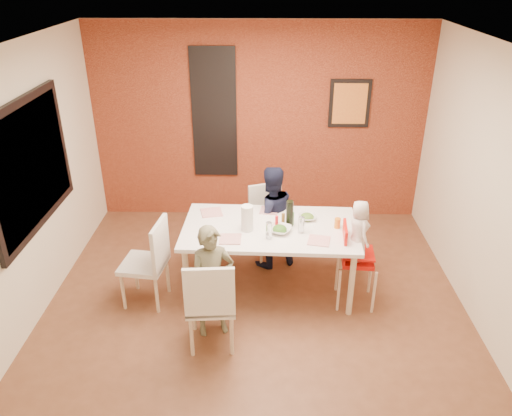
{
  "coord_description": "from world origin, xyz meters",
  "views": [
    {
      "loc": [
        0.09,
        -4.32,
        3.37
      ],
      "look_at": [
        0.0,
        0.3,
        1.05
      ],
      "focal_mm": 35.0,
      "sensor_mm": 36.0,
      "label": 1
    }
  ],
  "objects_px": {
    "wine_bottle": "(290,214)",
    "toddler": "(358,231)",
    "chair_left": "(151,258)",
    "paper_towel_roll": "(247,218)",
    "child_near": "(212,282)",
    "chair_near": "(211,301)",
    "child_far": "(270,217)",
    "chair_far": "(268,217)",
    "high_chair": "(353,257)",
    "dining_table": "(270,232)"
  },
  "relations": [
    {
      "from": "wine_bottle",
      "to": "paper_towel_roll",
      "type": "height_order",
      "value": "wine_bottle"
    },
    {
      "from": "chair_far",
      "to": "child_far",
      "type": "xyz_separation_m",
      "value": [
        0.03,
        -0.24,
        0.13
      ]
    },
    {
      "from": "chair_left",
      "to": "chair_far",
      "type": "bearing_deg",
      "value": 137.23
    },
    {
      "from": "chair_far",
      "to": "child_far",
      "type": "height_order",
      "value": "child_far"
    },
    {
      "from": "chair_far",
      "to": "paper_towel_roll",
      "type": "relative_size",
      "value": 3.22
    },
    {
      "from": "dining_table",
      "to": "chair_left",
      "type": "relative_size",
      "value": 1.96
    },
    {
      "from": "chair_near",
      "to": "high_chair",
      "type": "xyz_separation_m",
      "value": [
        1.43,
        0.77,
        0.01
      ]
    },
    {
      "from": "paper_towel_roll",
      "to": "chair_far",
      "type": "bearing_deg",
      "value": 74.65
    },
    {
      "from": "chair_left",
      "to": "high_chair",
      "type": "relative_size",
      "value": 1.05
    },
    {
      "from": "chair_left",
      "to": "paper_towel_roll",
      "type": "bearing_deg",
      "value": 109.32
    },
    {
      "from": "chair_near",
      "to": "chair_left",
      "type": "height_order",
      "value": "chair_near"
    },
    {
      "from": "chair_near",
      "to": "toddler",
      "type": "relative_size",
      "value": 1.49
    },
    {
      "from": "chair_far",
      "to": "child_near",
      "type": "xyz_separation_m",
      "value": [
        -0.53,
        -1.49,
        0.08
      ]
    },
    {
      "from": "chair_left",
      "to": "child_near",
      "type": "xyz_separation_m",
      "value": [
        0.7,
        -0.48,
        0.04
      ]
    },
    {
      "from": "chair_near",
      "to": "child_far",
      "type": "height_order",
      "value": "child_far"
    },
    {
      "from": "chair_far",
      "to": "high_chair",
      "type": "relative_size",
      "value": 0.98
    },
    {
      "from": "chair_far",
      "to": "child_far",
      "type": "relative_size",
      "value": 0.72
    },
    {
      "from": "chair_far",
      "to": "child_near",
      "type": "bearing_deg",
      "value": -129.64
    },
    {
      "from": "wine_bottle",
      "to": "toddler",
      "type": "bearing_deg",
      "value": -21.54
    },
    {
      "from": "child_far",
      "to": "toddler",
      "type": "xyz_separation_m",
      "value": [
        0.89,
        -0.74,
        0.24
      ]
    },
    {
      "from": "child_near",
      "to": "toddler",
      "type": "height_order",
      "value": "toddler"
    },
    {
      "from": "toddler",
      "to": "chair_near",
      "type": "bearing_deg",
      "value": 101.16
    },
    {
      "from": "chair_near",
      "to": "chair_left",
      "type": "relative_size",
      "value": 1.01
    },
    {
      "from": "child_far",
      "to": "wine_bottle",
      "type": "xyz_separation_m",
      "value": [
        0.2,
        -0.47,
        0.29
      ]
    },
    {
      "from": "chair_left",
      "to": "paper_towel_roll",
      "type": "relative_size",
      "value": 3.44
    },
    {
      "from": "chair_far",
      "to": "dining_table",
      "type": "bearing_deg",
      "value": -108.3
    },
    {
      "from": "wine_bottle",
      "to": "paper_towel_roll",
      "type": "relative_size",
      "value": 1.04
    },
    {
      "from": "dining_table",
      "to": "chair_left",
      "type": "distance_m",
      "value": 1.3
    },
    {
      "from": "chair_far",
      "to": "toddler",
      "type": "bearing_deg",
      "value": -66.63
    },
    {
      "from": "child_near",
      "to": "dining_table",
      "type": "bearing_deg",
      "value": 35.7
    },
    {
      "from": "chair_near",
      "to": "paper_towel_roll",
      "type": "xyz_separation_m",
      "value": [
        0.31,
        0.93,
        0.37
      ]
    },
    {
      "from": "chair_far",
      "to": "wine_bottle",
      "type": "distance_m",
      "value": 0.85
    },
    {
      "from": "toddler",
      "to": "paper_towel_roll",
      "type": "xyz_separation_m",
      "value": [
        -1.14,
        0.17,
        0.04
      ]
    },
    {
      "from": "chair_far",
      "to": "toddler",
      "type": "relative_size",
      "value": 1.39
    },
    {
      "from": "toddler",
      "to": "wine_bottle",
      "type": "bearing_deg",
      "value": 51.81
    },
    {
      "from": "chair_left",
      "to": "child_near",
      "type": "bearing_deg",
      "value": 63.33
    },
    {
      "from": "paper_towel_roll",
      "to": "child_far",
      "type": "bearing_deg",
      "value": 66.41
    },
    {
      "from": "chair_left",
      "to": "paper_towel_roll",
      "type": "distance_m",
      "value": 1.1
    },
    {
      "from": "child_near",
      "to": "paper_towel_roll",
      "type": "height_order",
      "value": "child_near"
    },
    {
      "from": "child_far",
      "to": "paper_towel_roll",
      "type": "distance_m",
      "value": 0.69
    },
    {
      "from": "child_far",
      "to": "toddler",
      "type": "bearing_deg",
      "value": 119.05
    },
    {
      "from": "child_far",
      "to": "chair_far",
      "type": "bearing_deg",
      "value": -104.6
    },
    {
      "from": "chair_left",
      "to": "child_far",
      "type": "distance_m",
      "value": 1.48
    },
    {
      "from": "chair_left",
      "to": "child_far",
      "type": "bearing_deg",
      "value": 129.46
    },
    {
      "from": "chair_near",
      "to": "child_far",
      "type": "xyz_separation_m",
      "value": [
        0.56,
        1.5,
        0.09
      ]
    },
    {
      "from": "child_far",
      "to": "chair_left",
      "type": "bearing_deg",
      "value": 10.47
    },
    {
      "from": "dining_table",
      "to": "chair_near",
      "type": "distance_m",
      "value": 1.16
    },
    {
      "from": "chair_far",
      "to": "child_near",
      "type": "height_order",
      "value": "child_near"
    },
    {
      "from": "chair_far",
      "to": "toddler",
      "type": "distance_m",
      "value": 1.39
    },
    {
      "from": "chair_near",
      "to": "wine_bottle",
      "type": "distance_m",
      "value": 1.34
    }
  ]
}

